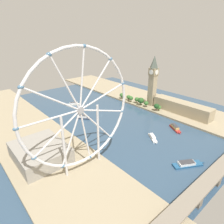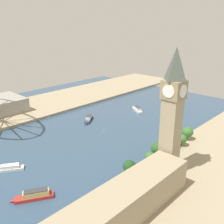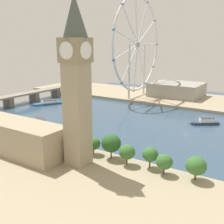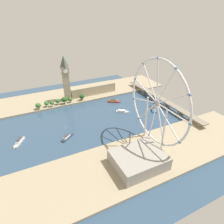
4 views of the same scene
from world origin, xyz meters
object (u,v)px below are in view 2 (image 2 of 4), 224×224
at_px(clock_tower, 172,112).
at_px(tour_boat_1, 89,119).
at_px(parliament_block, 124,203).
at_px(tour_boat_2, 34,195).
at_px(tour_boat_0, 9,168).
at_px(tour_boat_4, 137,109).

height_order(clock_tower, tour_boat_1, clock_tower).
xyz_separation_m(parliament_block, tour_boat_2, (55.48, 23.95, -10.25)).
xyz_separation_m(clock_tower, tour_boat_2, (47.76, 82.44, -47.44)).
distance_m(parliament_block, tour_boat_2, 61.29).
relative_size(parliament_block, tour_boat_1, 4.26).
bearing_deg(tour_boat_0, tour_boat_2, 117.46).
xyz_separation_m(clock_tower, tour_boat_4, (108.01, -102.33, -47.70)).
distance_m(parliament_block, tour_boat_4, 198.42).
relative_size(clock_tower, tour_boat_1, 3.82).
height_order(tour_boat_2, tour_boat_4, tour_boat_2).
bearing_deg(tour_boat_2, tour_boat_1, -115.74).
xyz_separation_m(parliament_block, tour_boat_0, (100.85, 18.90, -11.07)).
bearing_deg(parliament_block, tour_boat_2, 23.35).
distance_m(clock_tower, tour_boat_1, 140.93).
bearing_deg(parliament_block, tour_boat_0, 10.61).
relative_size(tour_boat_0, tour_boat_1, 1.02).
bearing_deg(parliament_block, clock_tower, -82.48).
xyz_separation_m(tour_boat_1, tour_boat_2, (-79.72, 118.98, 0.26)).
bearing_deg(tour_boat_4, clock_tower, 168.58).
bearing_deg(tour_boat_2, parliament_block, 143.78).
distance_m(clock_tower, parliament_block, 69.75).
xyz_separation_m(parliament_block, tour_boat_1, (135.20, -95.03, -10.51)).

